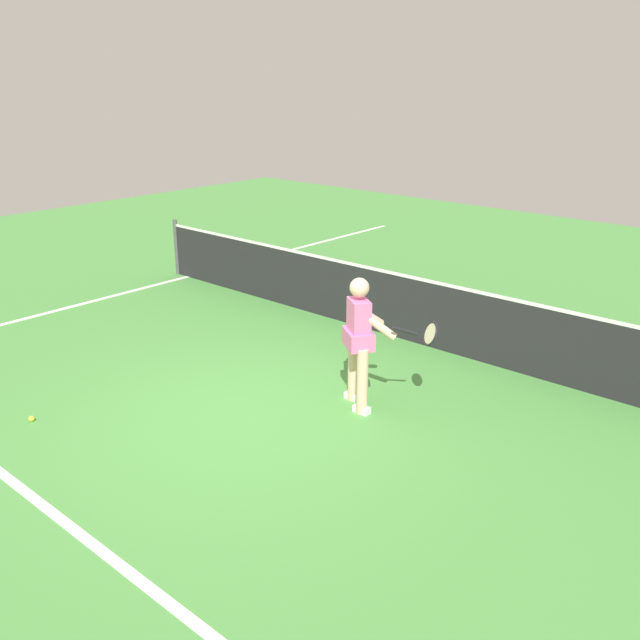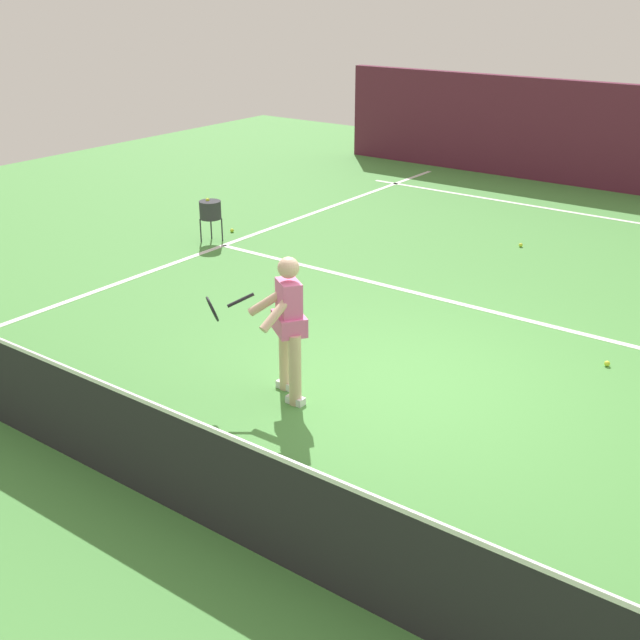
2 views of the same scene
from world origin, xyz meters
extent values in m
plane|color=#4C9342|center=(0.00, 0.00, 0.00)|extent=(26.99, 26.99, 0.00)
cube|color=white|center=(0.00, -7.88, 0.00)|extent=(10.98, 0.10, 0.01)
cube|color=white|center=(0.00, -2.42, 0.00)|extent=(9.98, 0.10, 0.01)
cube|color=white|center=(4.99, 0.00, 0.00)|extent=(0.10, 18.76, 0.01)
cube|color=#232326|center=(0.00, 3.15, 0.47)|extent=(10.50, 0.02, 0.93)
cube|color=white|center=(0.00, 3.15, 0.95)|extent=(10.50, 0.02, 0.04)
cylinder|color=beige|center=(0.70, 1.12, 0.39)|extent=(0.13, 0.13, 0.78)
cylinder|color=beige|center=(0.99, 0.91, 0.39)|extent=(0.13, 0.13, 0.78)
cube|color=white|center=(0.70, 1.12, 0.04)|extent=(0.20, 0.10, 0.08)
cube|color=white|center=(0.99, 0.91, 0.04)|extent=(0.20, 0.10, 0.08)
cube|color=pink|center=(0.84, 1.01, 1.04)|extent=(0.38, 0.35, 0.52)
cube|color=pink|center=(0.84, 1.01, 0.84)|extent=(0.49, 0.46, 0.20)
sphere|color=beige|center=(0.84, 1.01, 1.44)|extent=(0.22, 0.22, 0.22)
cylinder|color=beige|center=(0.81, 1.22, 1.06)|extent=(0.17, 0.49, 0.37)
cylinder|color=beige|center=(1.05, 1.05, 1.06)|extent=(0.46, 0.32, 0.37)
cylinder|color=black|center=(1.36, 1.16, 1.02)|extent=(0.20, 0.26, 0.14)
torus|color=black|center=(1.53, 1.41, 0.96)|extent=(0.30, 0.26, 0.28)
cylinder|color=beige|center=(1.53, 1.41, 0.96)|extent=(0.25, 0.21, 0.23)
sphere|color=#D1E533|center=(0.98, -5.29, 0.03)|extent=(0.07, 0.07, 0.07)
sphere|color=#D1E533|center=(-1.63, -1.70, 0.03)|extent=(0.07, 0.07, 0.07)
sphere|color=#D1E533|center=(5.39, -3.08, 0.03)|extent=(0.07, 0.07, 0.07)
cylinder|color=#333338|center=(5.30, -2.47, 0.55)|extent=(0.36, 0.36, 0.30)
cylinder|color=#333338|center=(5.42, -2.34, 0.20)|extent=(0.02, 0.02, 0.40)
cylinder|color=#333338|center=(5.17, -2.59, 0.20)|extent=(0.02, 0.02, 0.40)
cylinder|color=#333338|center=(5.42, -2.59, 0.20)|extent=(0.02, 0.02, 0.40)
sphere|color=#D1E533|center=(5.35, -2.47, 0.71)|extent=(0.07, 0.07, 0.07)
camera|label=1|loc=(5.39, -4.77, 3.67)|focal=39.25mm
camera|label=2|loc=(-3.88, 6.87, 4.07)|focal=45.04mm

